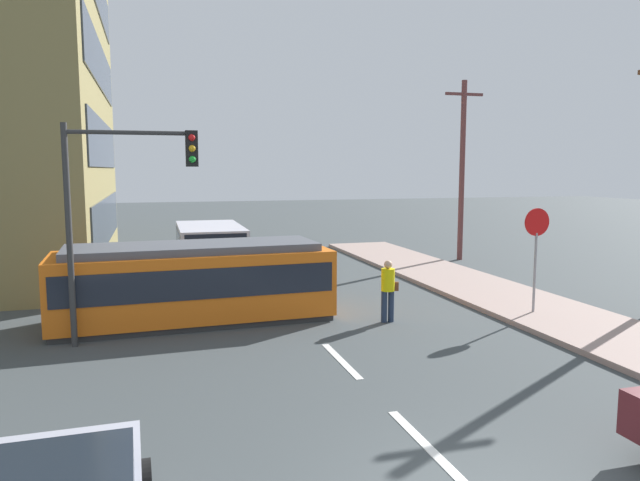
# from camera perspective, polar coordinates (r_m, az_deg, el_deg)

# --- Properties ---
(ground_plane) EXTENTS (120.00, 120.00, 0.00)m
(ground_plane) POSITION_cam_1_polar(r_m,az_deg,el_deg) (16.55, -2.30, -7.33)
(ground_plane) COLOR #3E4446
(sidewalk_curb_right) EXTENTS (3.20, 36.00, 0.14)m
(sidewalk_curb_right) POSITION_cam_1_polar(r_m,az_deg,el_deg) (16.21, 25.80, -8.08)
(sidewalk_curb_right) COLOR gray
(sidewalk_curb_right) RESTS_ON ground
(lane_stripe_1) EXTENTS (0.16, 2.40, 0.01)m
(lane_stripe_1) POSITION_cam_1_polar(r_m,az_deg,el_deg) (9.41, 10.08, -18.81)
(lane_stripe_1) COLOR silver
(lane_stripe_1) RESTS_ON ground
(lane_stripe_2) EXTENTS (0.16, 2.40, 0.01)m
(lane_stripe_2) POSITION_cam_1_polar(r_m,az_deg,el_deg) (12.85, 2.05, -11.54)
(lane_stripe_2) COLOR silver
(lane_stripe_2) RESTS_ON ground
(lane_stripe_3) EXTENTS (0.16, 2.40, 0.01)m
(lane_stripe_3) POSITION_cam_1_polar(r_m,az_deg,el_deg) (22.57, -6.12, -3.50)
(lane_stripe_3) COLOR silver
(lane_stripe_3) RESTS_ON ground
(lane_stripe_4) EXTENTS (0.16, 2.40, 0.01)m
(lane_stripe_4) POSITION_cam_1_polar(r_m,az_deg,el_deg) (28.42, -8.22, -1.38)
(lane_stripe_4) COLOR silver
(lane_stripe_4) RESTS_ON ground
(streetcar_tram) EXTENTS (7.35, 2.83, 2.10)m
(streetcar_tram) POSITION_cam_1_polar(r_m,az_deg,el_deg) (16.18, -12.09, -3.87)
(streetcar_tram) COLOR orange
(streetcar_tram) RESTS_ON ground
(city_bus) EXTENTS (2.59, 5.11, 1.81)m
(city_bus) POSITION_cam_1_polar(r_m,az_deg,el_deg) (24.26, -10.60, -0.39)
(city_bus) COLOR #B4B3C1
(city_bus) RESTS_ON ground
(pedestrian_crossing) EXTENTS (0.51, 0.36, 1.67)m
(pedestrian_crossing) POSITION_cam_1_polar(r_m,az_deg,el_deg) (15.82, 6.61, -4.53)
(pedestrian_crossing) COLOR #212E45
(pedestrian_crossing) RESTS_ON ground
(stop_sign) EXTENTS (0.76, 0.07, 2.88)m
(stop_sign) POSITION_cam_1_polar(r_m,az_deg,el_deg) (17.14, 20.22, 0.20)
(stop_sign) COLOR gray
(stop_sign) RESTS_ON sidewalk_curb_right
(traffic_light_mast) EXTENTS (2.98, 0.33, 5.10)m
(traffic_light_mast) POSITION_cam_1_polar(r_m,az_deg,el_deg) (14.29, -18.68, 4.60)
(traffic_light_mast) COLOR #333333
(traffic_light_mast) RESTS_ON ground
(utility_pole_mid) EXTENTS (1.80, 0.24, 7.95)m
(utility_pole_mid) POSITION_cam_1_polar(r_m,az_deg,el_deg) (27.13, 13.61, 6.90)
(utility_pole_mid) COLOR brown
(utility_pole_mid) RESTS_ON ground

